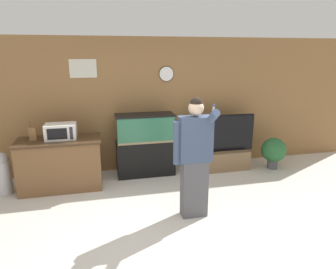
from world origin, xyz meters
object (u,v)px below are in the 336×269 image
at_px(tv_on_stand, 221,154).
at_px(potted_plant, 274,151).
at_px(knife_block, 33,133).
at_px(aquarium_on_stand, 145,145).
at_px(counter_island, 61,164).
at_px(microwave, 61,131).
at_px(person_standing, 194,157).
at_px(trash_bin, 3,173).

height_order(tv_on_stand, potted_plant, tv_on_stand).
distance_m(tv_on_stand, potted_plant, 1.08).
relative_size(knife_block, tv_on_stand, 0.24).
distance_m(aquarium_on_stand, tv_on_stand, 1.55).
height_order(counter_island, aquarium_on_stand, aquarium_on_stand).
bearing_deg(microwave, knife_block, 177.09).
bearing_deg(person_standing, knife_block, 148.27).
xyz_separation_m(counter_island, aquarium_on_stand, (1.52, 0.28, 0.16)).
height_order(counter_island, trash_bin, counter_island).
height_order(tv_on_stand, trash_bin, tv_on_stand).
bearing_deg(aquarium_on_stand, trash_bin, -172.53).
bearing_deg(counter_island, aquarium_on_stand, 10.52).
height_order(microwave, trash_bin, microwave).
distance_m(knife_block, person_standing, 2.78).
relative_size(microwave, potted_plant, 0.79).
bearing_deg(aquarium_on_stand, counter_island, -169.48).
relative_size(microwave, aquarium_on_stand, 0.43).
xyz_separation_m(knife_block, tv_on_stand, (3.45, 0.13, -0.67)).
bearing_deg(trash_bin, microwave, 4.54).
height_order(microwave, aquarium_on_stand, aquarium_on_stand).
distance_m(aquarium_on_stand, person_standing, 1.77).
height_order(counter_island, knife_block, knife_block).
distance_m(microwave, aquarium_on_stand, 1.56).
height_order(knife_block, tv_on_stand, knife_block).
bearing_deg(microwave, potted_plant, -0.69).
xyz_separation_m(microwave, aquarium_on_stand, (1.48, 0.24, -0.42)).
height_order(aquarium_on_stand, potted_plant, aquarium_on_stand).
distance_m(aquarium_on_stand, trash_bin, 2.48).
height_order(aquarium_on_stand, tv_on_stand, aquarium_on_stand).
bearing_deg(person_standing, aquarium_on_stand, 104.54).
xyz_separation_m(counter_island, knife_block, (-0.40, 0.06, 0.55)).
distance_m(microwave, knife_block, 0.45).
bearing_deg(potted_plant, trash_bin, -179.68).
relative_size(microwave, tv_on_stand, 0.37).
height_order(counter_island, person_standing, person_standing).
xyz_separation_m(counter_island, person_standing, (1.96, -1.40, 0.46)).
distance_m(aquarium_on_stand, potted_plant, 2.61).
bearing_deg(tv_on_stand, microwave, -177.15).
bearing_deg(knife_block, trash_bin, -169.12).
distance_m(knife_block, tv_on_stand, 3.51).
xyz_separation_m(person_standing, potted_plant, (2.15, 1.39, -0.52)).
bearing_deg(tv_on_stand, counter_island, -176.46).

